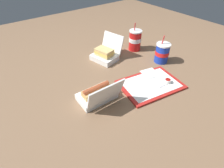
{
  "coord_description": "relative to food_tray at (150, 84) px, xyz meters",
  "views": [
    {
      "loc": [
        0.49,
        0.63,
        0.69
      ],
      "look_at": [
        0.01,
        -0.0,
        0.05
      ],
      "focal_mm": 28.0,
      "sensor_mm": 36.0,
      "label": 1
    }
  ],
  "objects": [
    {
      "name": "ground_plane",
      "position": [
        0.21,
        -0.1,
        -0.01
      ],
      "size": [
        3.2,
        3.2,
        0.0
      ],
      "primitive_type": "plane",
      "color": "brown"
    },
    {
      "name": "food_tray",
      "position": [
        0.0,
        0.0,
        0.0
      ],
      "size": [
        0.41,
        0.32,
        0.01
      ],
      "color": "red",
      "rests_on": "ground_plane"
    },
    {
      "name": "ketchup_cup",
      "position": [
        -0.09,
        0.06,
        0.02
      ],
      "size": [
        0.04,
        0.04,
        0.02
      ],
      "color": "white",
      "rests_on": "food_tray"
    },
    {
      "name": "napkin_stack",
      "position": [
        -0.08,
        -0.08,
        0.01
      ],
      "size": [
        0.12,
        0.12,
        0.0
      ],
      "primitive_type": "cube",
      "rotation": [
        0.0,
        0.0,
        -0.23
      ],
      "color": "white",
      "rests_on": "food_tray"
    },
    {
      "name": "plastic_fork",
      "position": [
        -0.07,
        0.06,
        0.01
      ],
      "size": [
        0.11,
        0.02,
        0.0
      ],
      "primitive_type": "cube",
      "rotation": [
        0.0,
        0.0,
        -0.07
      ],
      "color": "white",
      "rests_on": "food_tray"
    },
    {
      "name": "clamshell_hotdog_front",
      "position": [
        0.33,
        -0.09,
        0.03
      ],
      "size": [
        0.21,
        0.18,
        0.16
      ],
      "color": "white",
      "rests_on": "ground_plane"
    },
    {
      "name": "clamshell_sandwich_corner",
      "position": [
        0.04,
        -0.43,
        0.04
      ],
      "size": [
        0.23,
        0.22,
        0.17
      ],
      "color": "white",
      "rests_on": "ground_plane"
    },
    {
      "name": "soda_cup_center",
      "position": [
        -0.27,
        -0.15,
        0.07
      ],
      "size": [
        0.1,
        0.1,
        0.2
      ],
      "color": "#1938B7",
      "rests_on": "ground_plane"
    },
    {
      "name": "soda_cup_corner",
      "position": [
        -0.25,
        -0.41,
        0.08
      ],
      "size": [
        0.1,
        0.1,
        0.22
      ],
      "color": "red",
      "rests_on": "ground_plane"
    }
  ]
}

